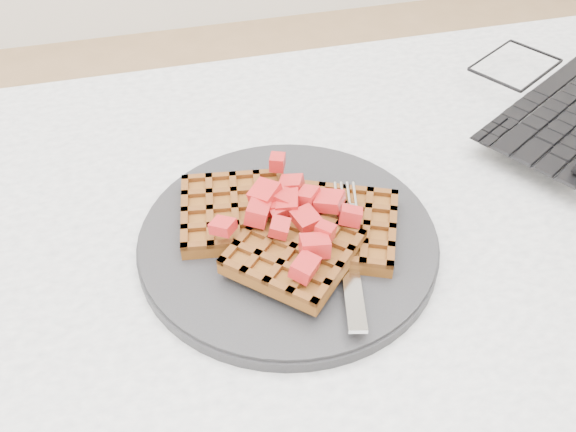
{
  "coord_description": "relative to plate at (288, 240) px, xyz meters",
  "views": [
    {
      "loc": [
        -0.17,
        -0.4,
        1.21
      ],
      "look_at": [
        -0.06,
        0.03,
        0.79
      ],
      "focal_mm": 40.0,
      "sensor_mm": 36.0,
      "label": 1
    }
  ],
  "objects": [
    {
      "name": "strawberry_pile",
      "position": [
        0.0,
        0.0,
        0.05
      ],
      "size": [
        0.15,
        0.15,
        0.02
      ],
      "primitive_type": null,
      "color": "#9C0B0F",
      "rests_on": "waffles"
    },
    {
      "name": "table",
      "position": [
        0.06,
        -0.03,
        -0.12
      ],
      "size": [
        1.2,
        0.8,
        0.75
      ],
      "color": "silver",
      "rests_on": "ground"
    },
    {
      "name": "fork",
      "position": [
        0.05,
        -0.04,
        0.02
      ],
      "size": [
        0.07,
        0.18,
        0.02
      ],
      "primitive_type": null,
      "rotation": [
        0.0,
        0.0,
        -0.24
      ],
      "color": "silver",
      "rests_on": "plate"
    },
    {
      "name": "plate",
      "position": [
        0.0,
        0.0,
        0.0
      ],
      "size": [
        0.29,
        0.29,
        0.02
      ],
      "primitive_type": "cylinder",
      "color": "black",
      "rests_on": "table"
    },
    {
      "name": "waffles",
      "position": [
        0.0,
        -0.0,
        0.02
      ],
      "size": [
        0.22,
        0.2,
        0.03
      ],
      "color": "brown",
      "rests_on": "plate"
    }
  ]
}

